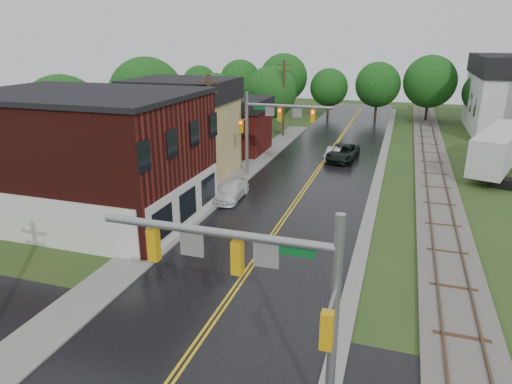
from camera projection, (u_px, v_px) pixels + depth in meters
The scene contains 19 objects.
main_road at pixel (317, 172), 40.98m from camera, with size 10.00×90.00×0.02m, color black.
curb_right at pixel (382, 163), 43.92m from camera, with size 0.80×70.00×0.12m, color gray.
sidewalk_left at pixel (233, 181), 38.28m from camera, with size 2.40×50.00×0.12m, color gray.
brick_building at pixel (87, 156), 29.75m from camera, with size 14.30×10.30×8.30m.
yellow_house at pixel (184, 138), 39.54m from camera, with size 8.00×7.00×6.40m, color tan.
darkred_building at pixel (232, 131), 47.67m from camera, with size 7.00×6.00×4.40m, color #3F0F0C.
railroad at pixel (433, 166), 42.55m from camera, with size 3.20×80.00×0.30m.
traffic_signal_near at pixel (262, 278), 13.15m from camera, with size 7.34×0.30×7.20m.
traffic_signal_far at pixel (271, 120), 37.67m from camera, with size 7.34×0.43×7.20m.
utility_pole_b at pixel (210, 132), 34.22m from camera, with size 1.80×0.28×9.00m.
utility_pole_c at pixel (284, 97), 54.03m from camera, with size 1.80×0.28×9.00m.
tree_left_a at pixel (64, 118), 37.79m from camera, with size 6.80×6.80×8.67m.
tree_left_b at pixel (148, 97), 46.02m from camera, with size 7.60×7.60×9.69m.
tree_left_c at pixel (215, 101), 52.45m from camera, with size 6.00×6.00×7.65m.
tree_left_e at pixel (272, 94), 56.30m from camera, with size 6.40×6.40×8.16m.
suv_dark at pixel (343, 153), 44.51m from camera, with size 2.52×5.46×1.52m, color black.
sedan_silver at pixel (334, 154), 44.64m from camera, with size 1.33×3.80×1.25m, color #ABACB0.
pickup_white at pixel (231, 191), 33.97m from camera, with size 1.84×4.53×1.31m, color white.
semi_trailer at pixel (499, 148), 39.98m from camera, with size 6.38×12.45×3.86m.
Camera 1 is at (6.88, -9.13, 11.57)m, focal length 32.00 mm.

